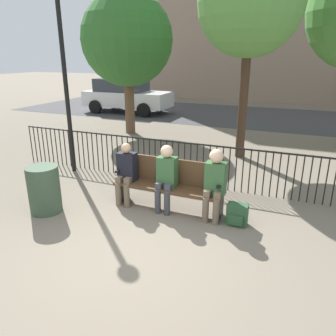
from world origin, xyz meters
TOP-DOWN VIEW (x-y plane):
  - ground_plane at (0.00, 0.00)m, footprint 80.00×80.00m
  - park_bench at (0.00, 1.72)m, footprint 2.04×0.45m
  - seated_person_0 at (-0.83, 1.58)m, footprint 0.34×0.39m
  - seated_person_1 at (-0.01, 1.59)m, footprint 0.34×0.39m
  - seated_person_2 at (0.87, 1.59)m, footprint 0.34×0.39m
  - backpack at (1.29, 1.54)m, footprint 0.34×0.24m
  - fence_railing at (-0.02, 2.93)m, footprint 9.01×0.03m
  - tree_0 at (-3.70, 6.88)m, footprint 3.09×3.09m
  - tree_1 at (0.56, 5.44)m, footprint 2.58×2.58m
  - lamp_post at (-2.95, 2.68)m, footprint 0.28×0.28m
  - street_surface at (0.00, 12.00)m, footprint 24.00×6.00m
  - parked_car_1 at (-6.06, 10.71)m, footprint 4.20×1.94m
  - trash_bin at (-2.00, 0.68)m, footprint 0.56×0.56m

SIDE VIEW (x-z plane):
  - ground_plane at x=0.00m, z-range 0.00..0.00m
  - street_surface at x=0.00m, z-range 0.00..0.01m
  - backpack at x=1.29m, z-range 0.00..0.36m
  - trash_bin at x=-2.00m, z-range 0.00..0.85m
  - park_bench at x=0.00m, z-range 0.04..0.96m
  - fence_railing at x=-0.02m, z-range 0.08..1.03m
  - seated_person_0 at x=-0.83m, z-range 0.07..1.24m
  - seated_person_1 at x=-0.01m, z-range 0.08..1.30m
  - seated_person_2 at x=0.87m, z-range 0.09..1.33m
  - parked_car_1 at x=-6.06m, z-range 0.03..1.65m
  - lamp_post at x=-2.95m, z-range 0.62..4.82m
  - tree_0 at x=-3.70m, z-range 0.80..5.53m
  - tree_1 at x=0.56m, z-range 1.28..6.46m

